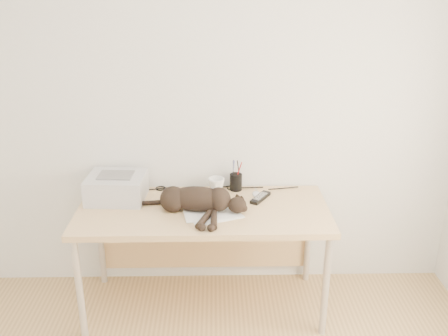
{
  "coord_description": "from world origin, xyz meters",
  "views": [
    {
      "loc": [
        0.08,
        -1.47,
        2.14
      ],
      "look_at": [
        0.13,
        1.34,
        1.04
      ],
      "focal_mm": 40.0,
      "sensor_mm": 36.0,
      "label": 1
    }
  ],
  "objects_px": {
    "cat": "(194,200)",
    "mug": "(216,185)",
    "desk": "(204,221)",
    "pen_cup": "(236,182)",
    "mouse": "(257,193)",
    "printer": "(117,187)"
  },
  "relations": [
    {
      "from": "printer",
      "to": "mug",
      "type": "height_order",
      "value": "printer"
    },
    {
      "from": "printer",
      "to": "cat",
      "type": "height_order",
      "value": "printer"
    },
    {
      "from": "mug",
      "to": "pen_cup",
      "type": "distance_m",
      "value": 0.14
    },
    {
      "from": "desk",
      "to": "mug",
      "type": "distance_m",
      "value": 0.26
    },
    {
      "from": "desk",
      "to": "mug",
      "type": "bearing_deg",
      "value": 62.12
    },
    {
      "from": "desk",
      "to": "cat",
      "type": "distance_m",
      "value": 0.25
    },
    {
      "from": "desk",
      "to": "printer",
      "type": "relative_size",
      "value": 4.15
    },
    {
      "from": "desk",
      "to": "pen_cup",
      "type": "relative_size",
      "value": 7.44
    },
    {
      "from": "cat",
      "to": "mouse",
      "type": "xyz_separation_m",
      "value": [
        0.41,
        0.23,
        -0.06
      ]
    },
    {
      "from": "desk",
      "to": "cat",
      "type": "height_order",
      "value": "cat"
    },
    {
      "from": "desk",
      "to": "printer",
      "type": "height_order",
      "value": "printer"
    },
    {
      "from": "mouse",
      "to": "printer",
      "type": "bearing_deg",
      "value": 176.49
    },
    {
      "from": "desk",
      "to": "mug",
      "type": "relative_size",
      "value": 14.39
    },
    {
      "from": "desk",
      "to": "cat",
      "type": "xyz_separation_m",
      "value": [
        -0.06,
        -0.12,
        0.21
      ]
    },
    {
      "from": "desk",
      "to": "mouse",
      "type": "bearing_deg",
      "value": 17.4
    },
    {
      "from": "pen_cup",
      "to": "mouse",
      "type": "bearing_deg",
      "value": -33.85
    },
    {
      "from": "cat",
      "to": "pen_cup",
      "type": "distance_m",
      "value": 0.43
    },
    {
      "from": "mug",
      "to": "cat",
      "type": "bearing_deg",
      "value": -116.53
    },
    {
      "from": "desk",
      "to": "mug",
      "type": "xyz_separation_m",
      "value": [
        0.09,
        0.16,
        0.18
      ]
    },
    {
      "from": "cat",
      "to": "mug",
      "type": "xyz_separation_m",
      "value": [
        0.14,
        0.28,
        -0.02
      ]
    },
    {
      "from": "cat",
      "to": "mouse",
      "type": "relative_size",
      "value": 7.55
    },
    {
      "from": "printer",
      "to": "mouse",
      "type": "relative_size",
      "value": 3.97
    }
  ]
}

